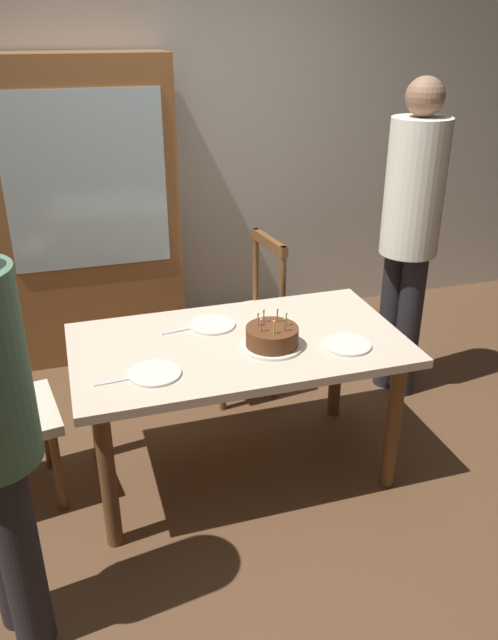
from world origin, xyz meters
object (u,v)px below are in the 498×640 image
object	(u,v)px
plate_near_guest	(347,345)
plate_far_side	(212,325)
birthday_cake	(272,337)
china_cabinet	(88,214)
person_guest	(411,225)
plate_near_celebrant	(155,373)
dining_table	(239,359)
chair_spindle_back	(242,321)

from	to	relation	value
plate_near_guest	plate_far_side	bearing A→B (deg)	144.47
birthday_cake	china_cabinet	size ratio (longest dim) A/B	0.15
plate_far_side	person_guest	distance (m)	1.28
plate_near_celebrant	plate_near_guest	xyz separation A→B (m)	(0.87, 0.00, 0.00)
plate_near_guest	person_guest	size ratio (longest dim) A/B	0.12
dining_table	plate_near_celebrant	xyz separation A→B (m)	(-0.42, -0.19, 0.10)
person_guest	dining_table	bearing A→B (deg)	-156.90
plate_far_side	china_cabinet	world-z (taller)	china_cabinet
dining_table	china_cabinet	size ratio (longest dim) A/B	0.80
person_guest	chair_spindle_back	bearing A→B (deg)	163.66
plate_near_celebrant	china_cabinet	xyz separation A→B (m)	(-0.12, 1.75, 0.22)
dining_table	plate_near_celebrant	bearing A→B (deg)	-155.56
birthday_cake	plate_near_guest	xyz separation A→B (m)	(0.33, -0.09, -0.04)
plate_near_celebrant	chair_spindle_back	bearing A→B (deg)	55.01
chair_spindle_back	plate_far_side	bearing A→B (deg)	-119.39
plate_far_side	china_cabinet	distance (m)	1.46
birthday_cake	plate_far_side	size ratio (longest dim) A/B	1.27
plate_near_celebrant	plate_near_guest	bearing A→B (deg)	0.00
china_cabinet	plate_far_side	bearing A→B (deg)	-71.29
birthday_cake	plate_near_guest	bearing A→B (deg)	-15.69
birthday_cake	person_guest	bearing A→B (deg)	30.04
dining_table	person_guest	size ratio (longest dim) A/B	0.84
person_guest	plate_near_celebrant	bearing A→B (deg)	-156.53
plate_near_celebrant	plate_far_side	bearing A→B (deg)	48.01
chair_spindle_back	person_guest	distance (m)	1.10
dining_table	plate_near_guest	bearing A→B (deg)	-22.62
person_guest	birthday_cake	bearing A→B (deg)	-149.96
plate_near_guest	china_cabinet	size ratio (longest dim) A/B	0.12
plate_near_celebrant	plate_near_guest	distance (m)	0.87
dining_table	birthday_cake	bearing A→B (deg)	-37.39
birthday_cake	plate_far_side	bearing A→B (deg)	125.33
chair_spindle_back	person_guest	xyz separation A→B (m)	(0.90, -0.26, 0.58)
plate_near_celebrant	person_guest	size ratio (longest dim) A/B	0.12
plate_near_celebrant	china_cabinet	bearing A→B (deg)	93.98
birthday_cake	person_guest	xyz separation A→B (m)	(1.00, 0.58, 0.27)
plate_near_guest	china_cabinet	world-z (taller)	china_cabinet
birthday_cake	plate_near_celebrant	xyz separation A→B (m)	(-0.55, -0.09, -0.04)
plate_near_celebrant	chair_spindle_back	size ratio (longest dim) A/B	0.23
dining_table	china_cabinet	xyz separation A→B (m)	(-0.54, 1.56, 0.32)
plate_near_guest	china_cabinet	distance (m)	2.02
dining_table	china_cabinet	world-z (taller)	china_cabinet
birthday_cake	china_cabinet	world-z (taller)	china_cabinet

